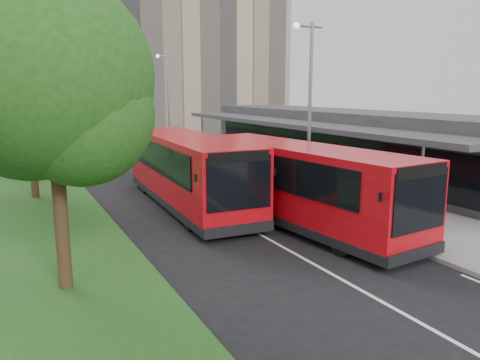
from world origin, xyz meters
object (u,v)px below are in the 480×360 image
object	(u,v)px
lamp_post_near	(308,102)
bollard	(190,152)
tree_near	(51,91)
bus_second	(188,171)
lamp_post_far	(167,97)
tree_far	(19,101)
car_near	(101,134)
litter_bin	(244,163)
tree_mid	(28,104)
bus_main	(299,184)
car_far	(64,130)

from	to	relation	value
lamp_post_near	bollard	bearing A→B (deg)	88.66
tree_near	bus_second	distance (m)	10.14
lamp_post_far	bollard	world-z (taller)	lamp_post_far
tree_far	car_near	bearing A→B (deg)	62.69
bollard	car_near	bearing A→B (deg)	99.38
bus_second	tree_far	bearing A→B (deg)	112.50
lamp_post_far	litter_bin	size ratio (longest dim) A/B	8.40
tree_mid	lamp_post_far	size ratio (longest dim) A/B	0.89
bus_second	litter_bin	size ratio (longest dim) A/B	12.05
lamp_post_near	car_near	xyz separation A→B (m)	(-2.78, 35.23, -4.20)
lamp_post_near	car_near	world-z (taller)	lamp_post_near
lamp_post_near	bollard	size ratio (longest dim) A/B	8.48
litter_bin	car_near	distance (m)	26.51
tree_near	bollard	bearing A→B (deg)	61.37
tree_mid	tree_far	bearing A→B (deg)	90.00
tree_far	bus_main	bearing A→B (deg)	-67.27
tree_mid	bus_second	world-z (taller)	tree_mid
bollard	car_far	size ratio (longest dim) A/B	0.27
tree_far	bollard	distance (m)	12.49
bus_main	litter_bin	size ratio (longest dim) A/B	11.89
bus_second	car_far	xyz separation A→B (m)	(-0.87, 40.04, -1.08)
bus_second	litter_bin	distance (m)	9.40
lamp_post_near	litter_bin	world-z (taller)	lamp_post_near
lamp_post_near	bus_second	bearing A→B (deg)	155.47
tree_near	tree_mid	distance (m)	12.01
lamp_post_near	car_near	size ratio (longest dim) A/B	2.63
lamp_post_near	car_far	size ratio (longest dim) A/B	2.29
tree_near	car_near	world-z (taller)	tree_near
bus_second	bollard	xyz separation A→B (m)	(5.31, 13.88, -1.03)
car_far	tree_mid	bearing A→B (deg)	-118.66
car_near	car_far	size ratio (longest dim) A/B	0.87
car_far	litter_bin	bearing A→B (deg)	-97.74
tree_mid	bollard	distance (m)	15.19
tree_near	tree_mid	world-z (taller)	tree_near
tree_mid	car_near	xyz separation A→B (m)	(8.35, 28.18, -4.10)
tree_near	car_far	size ratio (longest dim) A/B	2.31
bollard	litter_bin	bearing A→B (deg)	-81.30
tree_far	lamp_post_near	xyz separation A→B (m)	(11.13, -19.05, 0.20)
lamp_post_near	lamp_post_far	distance (m)	20.00
tree_far	car_far	world-z (taller)	tree_far
tree_far	bus_second	xyz separation A→B (m)	(6.19, -16.80, -2.86)
lamp_post_near	lamp_post_far	size ratio (longest dim) A/B	1.00
car_far	bus_main	bearing A→B (deg)	-105.35
tree_mid	bus_second	bearing A→B (deg)	-37.78
tree_mid	lamp_post_near	size ratio (longest dim) A/B	0.89
bus_second	car_near	bearing A→B (deg)	88.52
tree_mid	car_near	distance (m)	29.67
lamp_post_near	bus_second	xyz separation A→B (m)	(-4.94, 2.25, -3.07)
lamp_post_near	car_near	distance (m)	35.59
litter_bin	bollard	size ratio (longest dim) A/B	1.01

